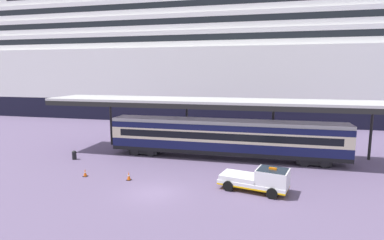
# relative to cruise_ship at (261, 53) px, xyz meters

# --- Properties ---
(ground_plane) EXTENTS (400.00, 400.00, 0.00)m
(ground_plane) POSITION_rel_cruise_ship_xyz_m (-6.75, -47.51, -13.10)
(ground_plane) COLOR slate
(cruise_ship) EXTENTS (133.53, 30.62, 38.19)m
(cruise_ship) POSITION_rel_cruise_ship_xyz_m (0.00, 0.00, 0.00)
(cruise_ship) COLOR black
(cruise_ship) RESTS_ON ground
(platform_canopy) EXTENTS (39.21, 5.87, 6.18)m
(platform_canopy) POSITION_rel_cruise_ship_xyz_m (-2.79, -36.38, -7.16)
(platform_canopy) COLOR silver
(platform_canopy) RESTS_ON ground
(train_carriage) EXTENTS (24.36, 2.81, 4.11)m
(train_carriage) POSITION_rel_cruise_ship_xyz_m (-2.79, -36.79, -10.79)
(train_carriage) COLOR black
(train_carriage) RESTS_ON ground
(service_truck) EXTENTS (5.52, 3.14, 2.02)m
(service_truck) POSITION_rel_cruise_ship_xyz_m (1.04, -45.30, -12.11)
(service_truck) COLOR white
(service_truck) RESTS_ON ground
(traffic_cone_near) EXTENTS (0.36, 0.36, 0.66)m
(traffic_cone_near) POSITION_rel_cruise_ship_xyz_m (-13.89, -45.35, -12.77)
(traffic_cone_near) COLOR black
(traffic_cone_near) RESTS_ON ground
(traffic_cone_mid) EXTENTS (0.36, 0.36, 0.73)m
(traffic_cone_mid) POSITION_rel_cruise_ship_xyz_m (-9.77, -45.33, -12.74)
(traffic_cone_mid) COLOR black
(traffic_cone_mid) RESTS_ON ground
(quay_bollard) EXTENTS (0.48, 0.48, 0.96)m
(quay_bollard) POSITION_rel_cruise_ship_xyz_m (-18.03, -40.83, -12.58)
(quay_bollard) COLOR black
(quay_bollard) RESTS_ON ground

